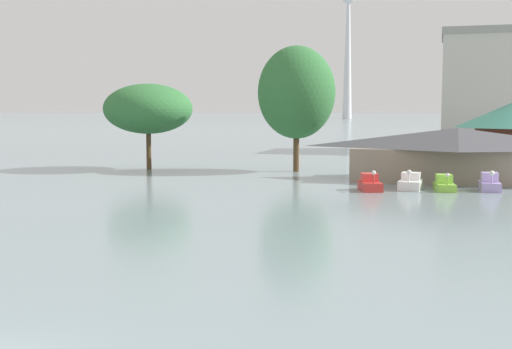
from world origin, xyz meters
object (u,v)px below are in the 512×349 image
object	(u,v)px
pedal_boat_lime	(445,184)
boathouse	(457,153)
shoreline_tree_tall_left	(148,109)
pedal_boat_white	(411,183)
shoreline_tree_mid	(297,92)
pedal_boat_red	(370,184)
pedal_boat_lavender	(490,184)
distant_broadcast_tower	(348,24)

from	to	relation	value
pedal_boat_lime	boathouse	xyz separation A→B (m)	(1.02, 7.05, 1.93)
shoreline_tree_tall_left	pedal_boat_white	bearing A→B (deg)	-20.18
shoreline_tree_mid	pedal_boat_red	bearing A→B (deg)	-57.20
shoreline_tree_mid	pedal_boat_white	bearing A→B (deg)	-45.50
pedal_boat_lavender	shoreline_tree_mid	world-z (taller)	shoreline_tree_mid
pedal_boat_red	shoreline_tree_tall_left	xyz separation A→B (m)	(-23.75, 11.47, 5.69)
pedal_boat_white	distant_broadcast_tower	bearing A→B (deg)	-167.83
pedal_boat_red	boathouse	bearing A→B (deg)	124.17
pedal_boat_red	shoreline_tree_mid	distance (m)	17.70
shoreline_tree_tall_left	pedal_boat_red	bearing A→B (deg)	-25.78
pedal_boat_lavender	pedal_boat_red	bearing A→B (deg)	-79.69
pedal_boat_red	shoreline_tree_mid	bearing A→B (deg)	-165.86
boathouse	shoreline_tree_tall_left	xyz separation A→B (m)	(-30.26, 2.90, 3.80)
pedal_boat_lime	boathouse	world-z (taller)	boathouse
pedal_boat_white	shoreline_tree_tall_left	xyz separation A→B (m)	(-26.70, 9.81, 5.69)
pedal_boat_red	pedal_boat_white	world-z (taller)	pedal_boat_red
pedal_boat_white	shoreline_tree_mid	distance (m)	18.19
boathouse	distant_broadcast_tower	bearing A→B (deg)	99.50
shoreline_tree_mid	distant_broadcast_tower	world-z (taller)	distant_broadcast_tower
pedal_boat_red	shoreline_tree_tall_left	size ratio (longest dim) A/B	0.33
pedal_boat_red	shoreline_tree_mid	world-z (taller)	shoreline_tree_mid
pedal_boat_lime	shoreline_tree_tall_left	xyz separation A→B (m)	(-29.24, 9.95, 5.73)
shoreline_tree_tall_left	distant_broadcast_tower	xyz separation A→B (m)	(-27.17, 340.47, 50.97)
pedal_boat_white	boathouse	distance (m)	8.00
shoreline_tree_tall_left	pedal_boat_lavender	bearing A→B (deg)	-15.87
pedal_boat_red	pedal_boat_lavender	bearing A→B (deg)	85.55
pedal_boat_red	pedal_boat_lavender	distance (m)	9.06
pedal_boat_white	shoreline_tree_mid	bearing A→B (deg)	-132.07
pedal_boat_lime	shoreline_tree_tall_left	distance (m)	31.41
pedal_boat_lime	distant_broadcast_tower	bearing A→B (deg)	179.57
pedal_boat_red	pedal_boat_lavender	xyz separation A→B (m)	(8.79, 2.22, 0.04)
boathouse	shoreline_tree_mid	world-z (taller)	shoreline_tree_mid
shoreline_tree_tall_left	distant_broadcast_tower	distance (m)	345.34
pedal_boat_lavender	boathouse	size ratio (longest dim) A/B	0.13
pedal_boat_lavender	boathouse	xyz separation A→B (m)	(-2.28, 6.35, 1.86)
pedal_boat_lime	distant_broadcast_tower	world-z (taller)	distant_broadcast_tower
pedal_boat_lime	distant_broadcast_tower	distance (m)	359.43
distant_broadcast_tower	shoreline_tree_mid	bearing A→B (deg)	-82.89
pedal_boat_white	pedal_boat_lime	size ratio (longest dim) A/B	1.07
boathouse	pedal_boat_red	bearing A→B (deg)	-127.17
pedal_boat_lavender	shoreline_tree_tall_left	world-z (taller)	shoreline_tree_tall_left
boathouse	distant_broadcast_tower	world-z (taller)	distant_broadcast_tower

